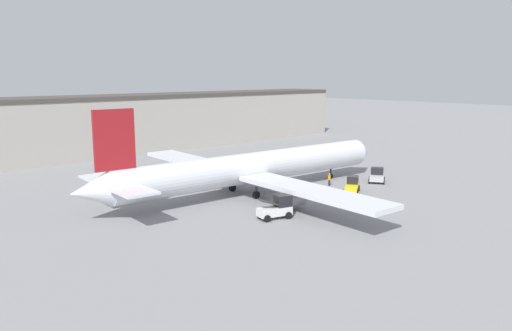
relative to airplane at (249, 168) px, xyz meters
name	(u,v)px	position (x,y,z in m)	size (l,w,h in m)	color
ground_plane	(256,193)	(1.02, -0.07, -3.14)	(400.00, 400.00, 0.00)	gray
terminal_building	(146,122)	(9.51, 39.77, 2.15)	(93.46, 10.63, 10.57)	#ADA89E
airplane	(249,168)	(0.00, 0.00, 0.00)	(43.99, 41.99, 10.98)	silver
ground_crew_worker	(329,179)	(10.63, -3.71, -2.27)	(0.36, 0.36, 1.63)	#1E2338
baggage_tug	(352,185)	(9.81, -7.93, -2.24)	(3.83, 3.18, 1.90)	yellow
belt_loader_truck	(277,208)	(-4.91, -9.55, -2.05)	(3.72, 2.48, 2.34)	silver
pushback_tug	(377,176)	(17.06, -6.64, -2.27)	(3.35, 3.17, 1.88)	#B2B2B7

